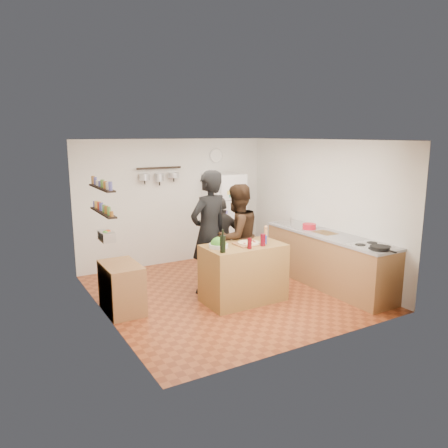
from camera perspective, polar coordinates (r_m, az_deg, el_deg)
room_shell at (r=7.35m, az=-1.12°, el=1.16°), size 4.20×4.20×4.20m
prep_island at (r=6.89m, az=2.55°, el=-6.40°), size 1.25×0.72×0.91m
pizza_board at (r=6.79m, az=3.25°, el=-2.61°), size 0.42×0.34×0.02m
pizza at (r=6.78m, az=3.25°, el=-2.45°), size 0.34×0.34×0.02m
salad_bowl at (r=6.59m, az=-0.73°, el=-2.85°), size 0.29×0.29×0.06m
wine_bottle at (r=6.30m, az=-0.16°, el=-2.63°), size 0.08×0.08×0.25m
wine_glass_near at (r=6.52m, az=3.36°, el=-2.57°), size 0.07×0.07×0.16m
wine_glass_far at (r=6.70m, az=5.10°, el=-2.09°), size 0.08×0.08×0.19m
pepper_mill at (r=7.03m, az=5.47°, el=-1.39°), size 0.06×0.06×0.20m
salt_canister at (r=6.81m, az=5.26°, el=-2.08°), size 0.08×0.08×0.13m
person_left at (r=7.12m, az=-1.96°, el=-1.11°), size 0.84×0.66×2.04m
person_center at (r=7.32m, az=1.71°, el=-1.73°), size 0.98×0.83×1.79m
person_back at (r=7.72m, az=-0.36°, el=-2.07°), size 0.93×0.47×1.52m
counter_run at (r=7.79m, az=13.39°, el=-4.62°), size 0.63×2.63×0.90m
stove_top at (r=7.04m, az=18.86°, el=-2.80°), size 0.60×0.62×0.02m
skillet at (r=6.82m, az=19.67°, el=-2.98°), size 0.29×0.29×0.06m
sink at (r=8.29m, az=9.53°, el=-0.16°), size 0.50×0.80×0.03m
cutting_board at (r=7.74m, az=13.07°, el=-1.19°), size 0.30×0.40×0.02m
red_bowl at (r=7.95m, az=11.07°, el=-0.32°), size 0.24×0.24×0.10m
fridge at (r=9.04m, az=-0.01°, el=0.89°), size 0.70×0.68×1.80m
wall_clock at (r=9.18m, az=-1.06°, el=8.91°), size 0.30×0.03×0.30m
spice_shelf_lower at (r=6.43m, az=-15.53°, el=1.47°), size 0.12×1.00×0.02m
spice_shelf_upper at (r=6.38m, az=-15.70°, el=4.56°), size 0.12×1.00×0.02m
produce_basket at (r=6.51m, az=-15.10°, el=-1.54°), size 0.18×0.35×0.14m
side_table at (r=6.68m, az=-13.20°, el=-8.11°), size 0.50×0.80×0.73m
pot_rack at (r=8.57m, az=-8.48°, el=7.25°), size 0.90×0.04×0.04m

